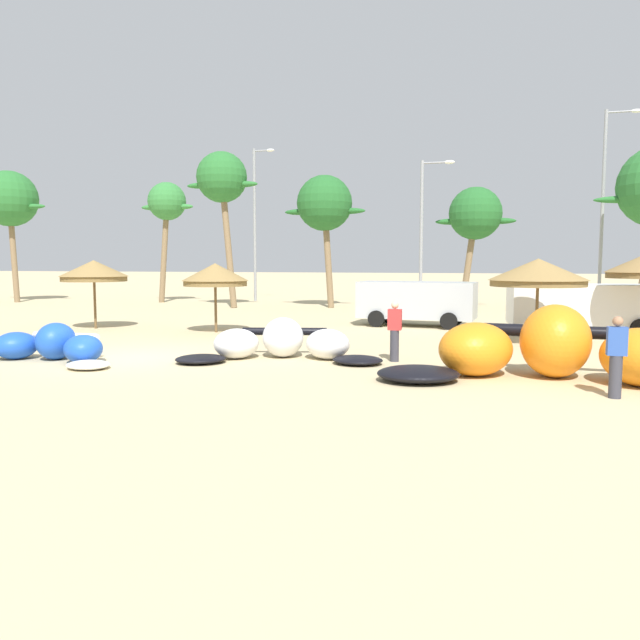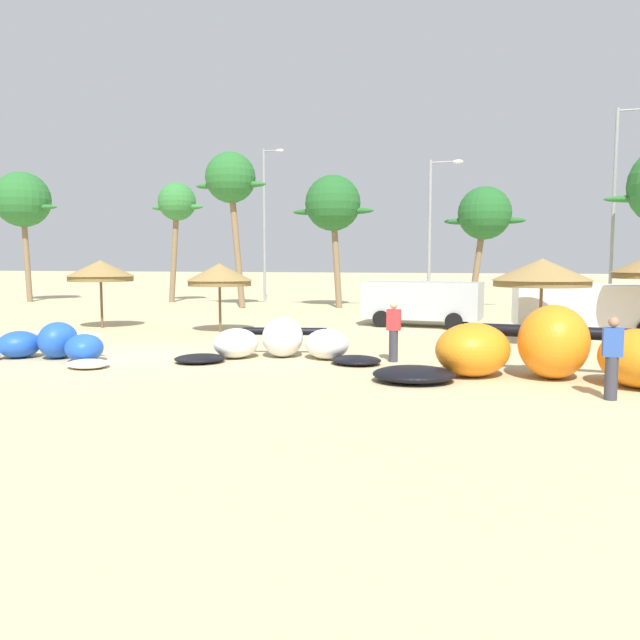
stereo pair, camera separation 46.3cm
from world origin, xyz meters
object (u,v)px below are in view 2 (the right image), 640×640
at_px(beach_umbrella_near_palms, 542,272).
at_px(palm_center_right, 484,214).
at_px(palm_left_of_gap, 231,180).
at_px(beach_umbrella_middle, 220,274).
at_px(palm_leftmost, 22,201).
at_px(palm_left, 177,205).
at_px(parked_car_second, 420,300).
at_px(palm_center_left, 333,204).
at_px(kite_left, 51,346).
at_px(person_by_umbrellas, 612,358).
at_px(beach_umbrella_near_van, 100,271).
at_px(lamppost_east_center, 616,201).
at_px(lamppost_west, 266,218).
at_px(person_near_kites, 394,331).
at_px(lamppost_west_center, 433,226).
at_px(kite_left_of_center, 281,343).
at_px(kite_center, 553,353).
at_px(parked_van, 587,305).

distance_m(beach_umbrella_near_palms, palm_center_right, 15.82).
distance_m(palm_left_of_gap, palm_center_right, 14.53).
relative_size(beach_umbrella_middle, palm_leftmost, 0.31).
relative_size(beach_umbrella_middle, palm_left, 0.34).
bearing_deg(parked_car_second, palm_center_left, 124.34).
distance_m(kite_left, person_by_umbrellas, 13.90).
relative_size(beach_umbrella_near_van, lamppost_east_center, 0.26).
xyz_separation_m(kite_left, palm_center_right, (10.69, 22.48, 4.92)).
xyz_separation_m(palm_left, palm_left_of_gap, (5.34, -3.35, 0.95)).
xyz_separation_m(parked_car_second, lamppost_west, (-12.11, 13.65, 4.48)).
height_order(person_near_kites, palm_left, palm_left).
distance_m(palm_left, lamppost_west_center, 17.01).
bearing_deg(beach_umbrella_near_van, palm_leftmost, 139.52).
xyz_separation_m(person_near_kites, palm_center_left, (-6.71, 18.51, 5.11)).
bearing_deg(person_near_kites, parked_car_second, 93.14).
xyz_separation_m(kite_left_of_center, palm_center_left, (-3.64, 18.83, 5.50)).
relative_size(palm_left, palm_center_left, 1.02).
height_order(beach_umbrella_middle, palm_left_of_gap, palm_left_of_gap).
bearing_deg(lamppost_west_center, lamppost_east_center, 12.16).
bearing_deg(lamppost_east_center, kite_center, -101.81).
bearing_deg(lamppost_west_center, kite_left_of_center, -96.65).
bearing_deg(kite_left, palm_center_right, 64.56).
xyz_separation_m(palm_leftmost, lamppost_east_center, (36.15, 1.90, -0.80)).
bearing_deg(person_near_kites, palm_leftmost, 147.07).
distance_m(kite_left, kite_left_of_center, 6.27).
relative_size(person_by_umbrellas, lamppost_west, 0.16).
distance_m(person_near_kites, lamppost_east_center, 22.16).
bearing_deg(palm_left_of_gap, parked_van, -25.99).
distance_m(palm_center_right, lamppost_west, 14.60).
xyz_separation_m(beach_umbrella_middle, person_near_kites, (7.52, -5.14, -1.37)).
height_order(kite_left, lamppost_east_center, lamppost_east_center).
bearing_deg(beach_umbrella_middle, beach_umbrella_near_palms, -1.74).
relative_size(beach_umbrella_near_van, person_by_umbrellas, 1.68).
height_order(kite_left_of_center, palm_left_of_gap, palm_left_of_gap).
relative_size(kite_center, parked_car_second, 1.62).
relative_size(parked_van, person_near_kites, 3.37).
xyz_separation_m(beach_umbrella_near_van, person_near_kites, (12.76, -5.17, -1.49)).
relative_size(kite_left_of_center, palm_leftmost, 0.66).
bearing_deg(palm_leftmost, palm_center_right, 4.26).
relative_size(beach_umbrella_near_palms, lamppost_west, 0.31).
relative_size(kite_left, palm_leftmost, 0.59).
relative_size(beach_umbrella_middle, lamppost_west, 0.26).
relative_size(beach_umbrella_middle, palm_center_left, 0.34).
bearing_deg(lamppost_west, kite_center, -56.41).
bearing_deg(beach_umbrella_near_van, palm_left_of_gap, 88.01).
distance_m(beach_umbrella_near_van, parked_van, 18.76).
xyz_separation_m(beach_umbrella_near_van, palm_center_right, (14.43, 15.00, 2.99)).
xyz_separation_m(kite_center, palm_center_right, (-2.20, 21.91, 4.66)).
height_order(palm_leftmost, lamppost_west_center, palm_leftmost).
height_order(beach_umbrella_near_van, beach_umbrella_middle, beach_umbrella_near_van).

